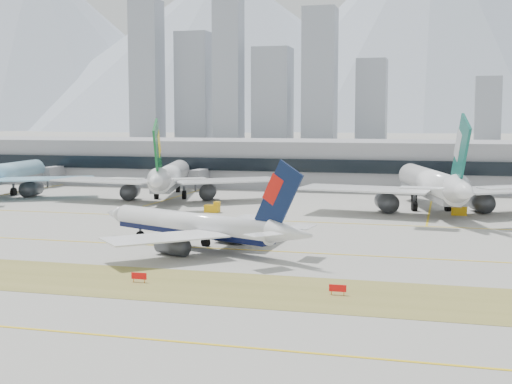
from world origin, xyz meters
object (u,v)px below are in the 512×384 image
(taxiing_airliner, at_px, (199,226))
(widebody_eva, at_px, (170,178))
(widebody_cathay, at_px, (433,185))
(terminal, at_px, (338,163))

(taxiing_airliner, height_order, widebody_eva, widebody_eva)
(widebody_eva, bearing_deg, taxiing_airliner, -168.88)
(widebody_eva, xyz_separation_m, widebody_cathay, (70.60, -7.80, 0.28))
(widebody_eva, relative_size, terminal, 0.22)
(taxiing_airliner, relative_size, widebody_cathay, 0.71)
(widebody_cathay, relative_size, terminal, 0.23)
(widebody_cathay, distance_m, terminal, 67.86)
(taxiing_airliner, relative_size, terminal, 0.16)
(taxiing_airliner, xyz_separation_m, terminal, (6.00, 120.79, 3.60))
(taxiing_airliner, distance_m, widebody_eva, 76.11)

